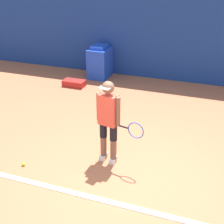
{
  "coord_description": "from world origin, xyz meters",
  "views": [
    {
      "loc": [
        1.25,
        -4.24,
        3.49
      ],
      "look_at": [
        -0.49,
        0.63,
        0.93
      ],
      "focal_mm": 50.0,
      "sensor_mm": 36.0,
      "label": 1
    }
  ],
  "objects_px": {
    "tennis_player": "(109,119)",
    "equipment_bag": "(74,83)",
    "tennis_ball": "(23,164)",
    "covered_chair": "(100,62)"
  },
  "relations": [
    {
      "from": "tennis_player",
      "to": "covered_chair",
      "type": "distance_m",
      "value": 4.73
    },
    {
      "from": "tennis_ball",
      "to": "equipment_bag",
      "type": "distance_m",
      "value": 4.09
    },
    {
      "from": "covered_chair",
      "to": "equipment_bag",
      "type": "bearing_deg",
      "value": -112.8
    },
    {
      "from": "tennis_player",
      "to": "covered_chair",
      "type": "bearing_deg",
      "value": 125.32
    },
    {
      "from": "equipment_bag",
      "to": "covered_chair",
      "type": "bearing_deg",
      "value": 67.2
    },
    {
      "from": "tennis_player",
      "to": "equipment_bag",
      "type": "relative_size",
      "value": 2.43
    },
    {
      "from": "tennis_player",
      "to": "tennis_ball",
      "type": "relative_size",
      "value": 23.66
    },
    {
      "from": "covered_chair",
      "to": "equipment_bag",
      "type": "distance_m",
      "value": 1.2
    },
    {
      "from": "tennis_player",
      "to": "equipment_bag",
      "type": "distance_m",
      "value": 4.1
    },
    {
      "from": "tennis_player",
      "to": "equipment_bag",
      "type": "xyz_separation_m",
      "value": [
        -2.33,
        3.28,
        -0.8
      ]
    }
  ]
}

